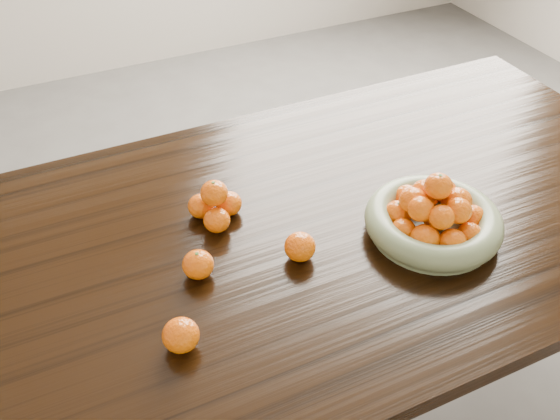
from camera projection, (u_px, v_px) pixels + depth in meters
name	position (u px, v px, depth m)	size (l,w,h in m)	color
ground	(291.00, 415.00, 1.88)	(5.00, 5.00, 0.00)	#53514E
dining_table	(294.00, 256.00, 1.46)	(2.00, 1.00, 0.75)	black
fruit_bowl	(434.00, 218.00, 1.36)	(0.30, 0.30, 0.16)	#6C7757
orange_pyramid	(215.00, 205.00, 1.40)	(0.12, 0.12, 0.10)	orange
loose_orange_0	(198.00, 265.00, 1.27)	(0.07, 0.07, 0.06)	orange
loose_orange_1	(181.00, 335.00, 1.12)	(0.07, 0.07, 0.06)	orange
loose_orange_2	(300.00, 247.00, 1.31)	(0.07, 0.07, 0.06)	orange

